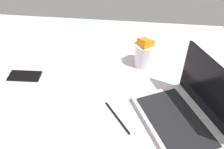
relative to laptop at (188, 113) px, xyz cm
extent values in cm
cube|color=#B7BABC|center=(1.35, -2.72, -3.41)|extent=(39.79, 35.29, 2.00)
cube|color=black|center=(2.02, -4.07, -2.21)|extent=(33.54, 28.14, 0.40)
cube|color=black|center=(-3.54, 7.12, 8.09)|extent=(29.99, 15.59, 21.00)
cylinder|color=silver|center=(-32.53, -15.68, 1.09)|extent=(9.00, 9.00, 11.00)
cube|color=blue|center=(-33.83, -14.40, -1.34)|extent=(5.46, 5.67, 5.50)
cube|color=blue|center=(-31.42, -14.36, 0.40)|extent=(5.62, 5.85, 4.83)
cube|color=yellow|center=(-32.81, -15.77, 2.15)|extent=(6.42, 6.84, 4.60)
cube|color=#268C33|center=(-32.48, -16.46, 3.89)|extent=(7.17, 7.37, 4.64)
cube|color=orange|center=(-33.72, -16.53, 5.63)|extent=(8.14, 8.11, 5.06)
cube|color=orange|center=(-32.45, -15.75, 7.37)|extent=(8.72, 8.34, 5.99)
cube|color=black|center=(-17.54, -67.93, -4.01)|extent=(7.49, 14.32, 0.80)
cube|color=black|center=(1.37, -24.87, -4.11)|extent=(14.06, 10.54, 0.60)
camera|label=1|loc=(59.70, -20.17, 65.69)|focal=38.98mm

